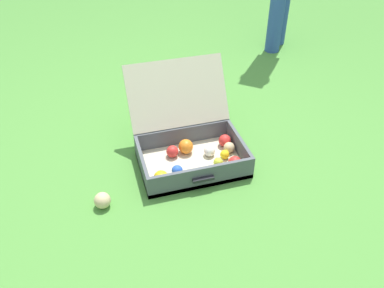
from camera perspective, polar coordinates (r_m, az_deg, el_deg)
name	(u,v)px	position (r m, az deg, el deg)	size (l,w,h in m)	color
ground_plane	(191,166)	(2.09, -0.20, -3.29)	(16.00, 16.00, 0.00)	#4C8C38
open_suitcase	(190,142)	(2.09, -0.32, 0.28)	(0.55, 0.60, 0.45)	beige
stray_ball_on_grass	(102,200)	(1.90, -13.04, -8.08)	(0.08, 0.08, 0.08)	#D1B784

